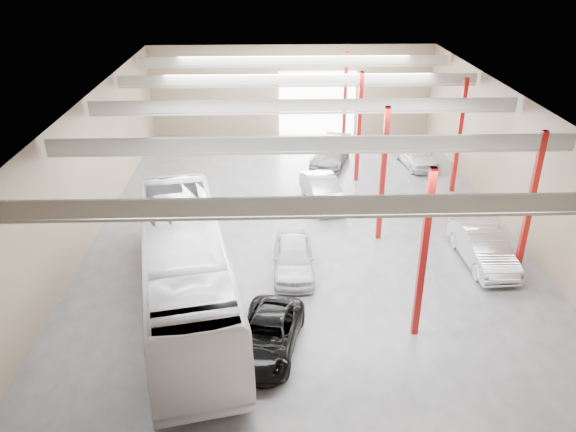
{
  "coord_description": "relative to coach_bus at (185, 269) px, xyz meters",
  "views": [
    {
      "loc": [
        -1.82,
        -27.78,
        13.88
      ],
      "look_at": [
        -0.98,
        -3.78,
        2.2
      ],
      "focal_mm": 35.0,
      "sensor_mm": 36.0,
      "label": 1
    }
  ],
  "objects": [
    {
      "name": "depot_shell",
      "position": [
        5.46,
        8.48,
        3.06
      ],
      "size": [
        22.12,
        32.12,
        7.06
      ],
      "color": "#4D4D52",
      "rests_on": "ground"
    },
    {
      "name": "coach_bus",
      "position": [
        0.0,
        0.0,
        0.0
      ],
      "size": [
        5.95,
        14.11,
        3.83
      ],
      "primitive_type": "imported",
      "rotation": [
        0.0,
        0.0,
        0.21
      ],
      "color": "white",
      "rests_on": "ground"
    },
    {
      "name": "black_sedan",
      "position": [
        3.33,
        -2.83,
        -1.25
      ],
      "size": [
        3.21,
        5.15,
        1.33
      ],
      "primitive_type": "imported",
      "rotation": [
        0.0,
        0.0,
        -0.22
      ],
      "color": "black",
      "rests_on": "ground"
    },
    {
      "name": "car_row_a",
      "position": [
        4.55,
        2.75,
        -1.13
      ],
      "size": [
        1.94,
        4.62,
        1.56
      ],
      "primitive_type": "imported",
      "rotation": [
        0.0,
        0.0,
        -0.02
      ],
      "color": "silver",
      "rests_on": "ground"
    },
    {
      "name": "car_row_b",
      "position": [
        6.59,
        10.45,
        -1.11
      ],
      "size": [
        2.59,
        5.14,
        1.62
      ],
      "primitive_type": "imported",
      "rotation": [
        0.0,
        0.0,
        0.19
      ],
      "color": "#A9A8AD",
      "rests_on": "ground"
    },
    {
      "name": "car_row_c",
      "position": [
        7.78,
        17.0,
        -1.14
      ],
      "size": [
        3.69,
        5.73,
        1.54
      ],
      "primitive_type": "imported",
      "rotation": [
        0.0,
        0.0,
        -0.31
      ],
      "color": "gray",
      "rests_on": "ground"
    },
    {
      "name": "car_right_near",
      "position": [
        13.63,
        3.23,
        -1.06
      ],
      "size": [
        2.0,
        5.23,
        1.7
      ],
      "primitive_type": "imported",
      "rotation": [
        0.0,
        0.0,
        0.04
      ],
      "color": "#AEAFB3",
      "rests_on": "ground"
    },
    {
      "name": "car_right_far",
      "position": [
        13.63,
        16.57,
        -1.11
      ],
      "size": [
        2.53,
        4.95,
        1.61
      ],
      "primitive_type": "imported",
      "rotation": [
        0.0,
        0.0,
        0.14
      ],
      "color": "silver",
      "rests_on": "ground"
    }
  ]
}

